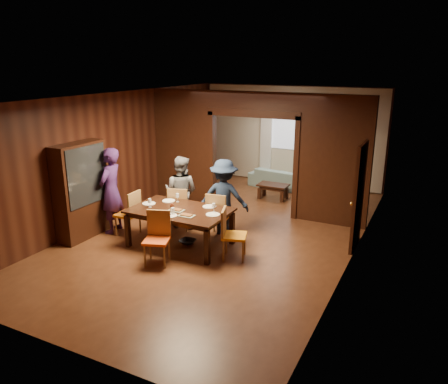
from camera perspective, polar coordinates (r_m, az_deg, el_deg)
The scene contains 32 objects.
floor at distance 9.53m, azimuth -0.13°, elevation -5.25°, with size 9.00×9.00×0.00m, color #4D2715.
ceiling at distance 8.86m, azimuth -0.14°, elevation 12.40°, with size 5.50×9.00×0.02m, color silver.
room_walls at distance 10.76m, azimuth 4.40°, elevation 5.64°, with size 5.52×9.01×2.90m.
person_purple at distance 9.59m, azimuth -14.54°, elevation 0.17°, with size 0.67×0.44×1.85m, color #371B50.
person_grey at distance 9.67m, azimuth -5.65°, elevation 0.03°, with size 0.78×0.61×1.60m, color slate.
person_navy at distance 9.22m, azimuth -0.01°, elevation -0.66°, with size 1.05×0.60×1.62m, color #18243D.
sofa at distance 12.83m, azimuth 7.62°, elevation 1.75°, with size 1.91×0.75×0.56m, color #82A9AA.
serving_bowl at distance 8.70m, azimuth -4.89°, elevation -1.89°, with size 0.33×0.33×0.08m, color black.
dining_table at distance 8.80m, azimuth -5.73°, elevation -4.62°, with size 1.96×1.22×0.76m, color black.
coffee_table at distance 11.82m, azimuth 6.42°, elevation 0.08°, with size 0.80×0.50×0.40m, color black.
chair_left at distance 9.48m, azimuth -12.51°, elevation -2.68°, with size 0.44×0.44×0.97m, color #CD6913, non-canonical shape.
chair_right at distance 8.15m, azimuth 1.36°, elevation -5.53°, with size 0.44×0.44×0.97m, color orange, non-canonical shape.
chair_far_l at distance 9.63m, azimuth -5.74°, elevation -2.04°, with size 0.44×0.44×0.97m, color orange, non-canonical shape.
chair_far_r at distance 9.17m, azimuth -0.66°, elevation -2.92°, with size 0.44×0.44×0.97m, color orange, non-canonical shape.
chair_near at distance 8.03m, azimuth -8.80°, elevation -6.07°, with size 0.44×0.44×0.97m, color #E74F15, non-canonical shape.
hutch at distance 9.47m, azimuth -18.17°, elevation 0.14°, with size 0.40×1.20×2.00m, color black.
door_right at distance 8.86m, azimuth 17.19°, elevation -0.57°, with size 0.06×0.90×2.10m, color black.
window_far at distance 13.09m, azimuth 8.72°, elevation 8.36°, with size 1.20×0.03×1.30m, color silver.
curtain_left at distance 13.37m, azimuth 5.51°, elevation 6.70°, with size 0.35×0.06×2.40m, color white.
curtain_right at distance 12.92m, azimuth 11.75°, elevation 6.07°, with size 0.35×0.06×2.40m, color white.
plate_left at distance 9.09m, azimuth -9.78°, elevation -1.48°, with size 0.27×0.27×0.01m, color white.
plate_far_l at distance 9.20m, azimuth -7.24°, elevation -1.14°, with size 0.27×0.27×0.01m, color white.
plate_far_r at distance 8.77m, azimuth -1.92°, elevation -1.91°, with size 0.27×0.27×0.01m, color silver.
plate_right at distance 8.33m, azimuth -1.47°, elevation -2.95°, with size 0.27×0.27×0.01m, color silver.
plate_near at distance 8.33m, azimuth -7.05°, elevation -3.07°, with size 0.27×0.27×0.01m, color silver.
platter_a at distance 8.59m, azimuth -6.25°, elevation -2.34°, with size 0.30×0.20×0.04m, color gray.
platter_b at distance 8.28m, azimuth -4.92°, elevation -3.04°, with size 0.30×0.20×0.04m, color gray.
wineglass_left at distance 8.84m, azimuth -9.68°, elevation -1.42°, with size 0.08×0.08×0.18m, color silver, non-canonical shape.
wineglass_far at distance 9.11m, azimuth -6.10°, elevation -0.73°, with size 0.08×0.08×0.18m, color white, non-canonical shape.
wineglass_right at distance 8.44m, azimuth -1.35°, elevation -2.07°, with size 0.08×0.08×0.18m, color white, non-canonical shape.
tumbler at distance 8.36m, azimuth -6.71°, elevation -2.52°, with size 0.07×0.07×0.14m, color white.
condiment_jar at distance 8.71m, azimuth -6.81°, elevation -1.83°, with size 0.08×0.08×0.11m, color #4C1F11, non-canonical shape.
Camera 1 is at (3.97, -7.89, 3.58)m, focal length 35.00 mm.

